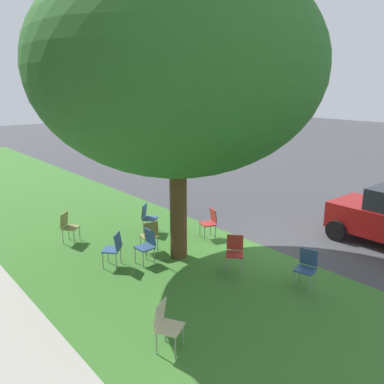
{
  "coord_description": "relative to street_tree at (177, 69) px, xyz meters",
  "views": [
    {
      "loc": [
        -6.68,
        8.45,
        4.4
      ],
      "look_at": [
        1.86,
        1.15,
        1.33
      ],
      "focal_mm": 36.97,
      "sensor_mm": 36.0,
      "label": 1
    }
  ],
  "objects": [
    {
      "name": "ground",
      "position": [
        -0.88,
        -2.44,
        -4.75
      ],
      "size": [
        80.0,
        80.0,
        0.0
      ],
      "primitive_type": "plane",
      "color": "#424247"
    },
    {
      "name": "grass_verge",
      "position": [
        -0.88,
        0.76,
        -4.75
      ],
      "size": [
        48.0,
        6.0,
        0.01
      ],
      "primitive_type": "cube",
      "color": "#3D752D",
      "rests_on": "ground"
    },
    {
      "name": "street_tree",
      "position": [
        0.0,
        0.0,
        0.0
      ],
      "size": [
        6.85,
        6.85,
        7.29
      ],
      "color": "brown",
      "rests_on": "ground"
    },
    {
      "name": "chair_0",
      "position": [
        -2.84,
        2.55,
        -4.24
      ],
      "size": [
        0.57,
        0.56,
        0.88
      ],
      "color": "beige",
      "rests_on": "ground"
    },
    {
      "name": "chair_1",
      "position": [
        0.57,
        1.58,
        -4.24
      ],
      "size": [
        0.59,
        0.59,
        0.88
      ],
      "color": "#335184",
      "rests_on": "ground"
    },
    {
      "name": "chair_2",
      "position": [
        0.21,
        0.86,
        -4.24
      ],
      "size": [
        0.42,
        0.43,
        0.88
      ],
      "color": "#335184",
      "rests_on": "ground"
    },
    {
      "name": "chair_3",
      "position": [
        -1.5,
        -0.54,
        -4.24
      ],
      "size": [
        0.59,
        0.59,
        0.88
      ],
      "color": "#B7332D",
      "rests_on": "ground"
    },
    {
      "name": "chair_4",
      "position": [
        2.82,
        1.79,
        -4.24
      ],
      "size": [
        0.59,
        0.59,
        0.88
      ],
      "color": "olive",
      "rests_on": "ground"
    },
    {
      "name": "chair_5",
      "position": [
        -3.12,
        -1.14,
        -4.24
      ],
      "size": [
        0.51,
        0.51,
        0.88
      ],
      "color": "#335184",
      "rests_on": "ground"
    },
    {
      "name": "chair_6",
      "position": [
        2.01,
        -0.4,
        -4.24
      ],
      "size": [
        0.59,
        0.58,
        0.88
      ],
      "color": "#335184",
      "rests_on": "ground"
    },
    {
      "name": "chair_7",
      "position": [
        0.72,
        0.42,
        -4.24
      ],
      "size": [
        0.5,
        0.49,
        0.88
      ],
      "color": "olive",
      "rests_on": "ground"
    },
    {
      "name": "chair_8",
      "position": [
        0.44,
        -1.53,
        -4.24
      ],
      "size": [
        0.53,
        0.53,
        0.88
      ],
      "color": "#B7332D",
      "rests_on": "ground"
    }
  ]
}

